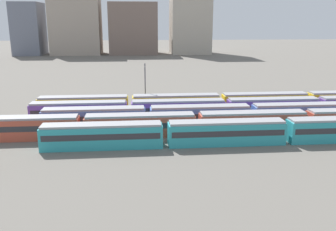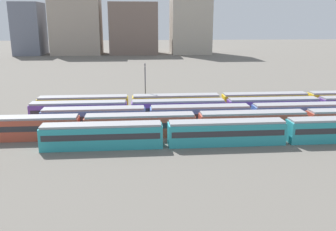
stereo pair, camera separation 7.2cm
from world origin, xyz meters
TOP-DOWN VIEW (x-y plane):
  - ground_plane at (0.00, 10.40)m, footprint 600.00×600.00m
  - train_track_1 at (34.66, 5.20)m, footprint 112.50×3.06m
  - train_track_2 at (17.18, 10.40)m, footprint 55.80×3.06m
  - train_track_3 at (42.13, 15.60)m, footprint 112.50×3.06m
  - train_track_4 at (32.84, 20.80)m, footprint 93.60×3.06m
  - catenary_pole_1 at (7.69, 23.94)m, footprint 0.24×3.20m
  - distant_building_0 at (-52.65, 159.72)m, footprint 14.71×20.50m
  - distant_building_1 at (-26.88, 159.72)m, footprint 26.98×20.35m
  - distant_building_2 at (4.80, 159.72)m, footprint 26.62×21.75m
  - distant_building_3 at (37.16, 159.72)m, footprint 22.01×21.66m

SIDE VIEW (x-z plane):
  - ground_plane at x=0.00m, z-range 0.00..0.00m
  - train_track_2 at x=17.18m, z-range 0.03..3.78m
  - train_track_1 at x=34.66m, z-range 0.03..3.78m
  - train_track_3 at x=42.13m, z-range 0.03..3.78m
  - train_track_4 at x=32.84m, z-range 0.03..3.78m
  - catenary_pole_1 at x=7.69m, z-range 0.55..10.42m
  - distant_building_0 at x=-52.65m, z-range 0.00..28.12m
  - distant_building_2 at x=4.80m, z-range 0.00..28.27m
  - distant_building_1 at x=-26.88m, z-range 0.00..37.55m
  - distant_building_3 at x=37.16m, z-range 0.00..44.71m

